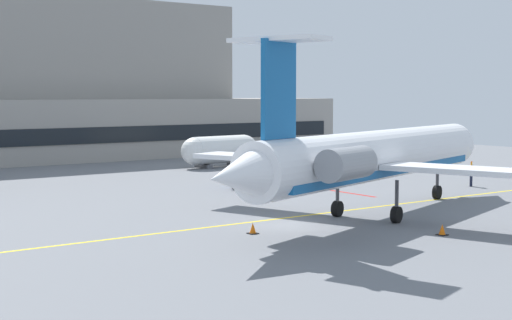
# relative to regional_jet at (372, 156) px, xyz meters

# --- Properties ---
(ground) EXTENTS (120.00, 120.00, 0.11)m
(ground) POSITION_rel_regional_jet_xyz_m (-5.21, 0.64, -3.52)
(ground) COLOR slate
(terminal_building) EXTENTS (78.87, 13.15, 17.16)m
(terminal_building) POSITION_rel_regional_jet_xyz_m (-4.10, 47.76, 3.18)
(terminal_building) COLOR gray
(terminal_building) RESTS_ON ground
(regional_jet) EXTENTS (28.35, 22.36, 9.44)m
(regional_jet) POSITION_rel_regional_jet_xyz_m (0.00, 0.00, 0.00)
(regional_jet) COLOR white
(regional_jet) RESTS_ON ground
(pushback_tractor) EXTENTS (3.54, 4.38, 1.96)m
(pushback_tractor) POSITION_rel_regional_jet_xyz_m (2.15, 14.28, -2.55)
(pushback_tractor) COLOR #1E4CB2
(pushback_tractor) RESTS_ON ground
(belt_loader) EXTENTS (3.03, 3.76, 1.87)m
(belt_loader) POSITION_rel_regional_jet_xyz_m (9.24, 20.30, -2.61)
(belt_loader) COLOR #1E4CB2
(belt_loader) RESTS_ON ground
(fuel_tank) EXTENTS (8.58, 3.23, 2.94)m
(fuel_tank) POSITION_rel_regional_jet_xyz_m (9.48, 29.88, -1.84)
(fuel_tank) COLOR white
(fuel_tank) RESTS_ON ground
(marshaller) EXTENTS (0.76, 0.51, 1.88)m
(marshaller) POSITION_rel_regional_jet_xyz_m (16.32, 6.09, -2.51)
(marshaller) COLOR #191E33
(marshaller) RESTS_ON ground
(safety_cone_alpha) EXTENTS (0.47, 0.47, 0.55)m
(safety_cone_alpha) POSITION_rel_regional_jet_xyz_m (-0.82, -5.74, -3.22)
(safety_cone_alpha) COLOR orange
(safety_cone_alpha) RESTS_ON ground
(safety_cone_bravo) EXTENTS (0.47, 0.47, 0.55)m
(safety_cone_bravo) POSITION_rel_regional_jet_xyz_m (-8.15, 0.02, -3.22)
(safety_cone_bravo) COLOR orange
(safety_cone_bravo) RESTS_ON ground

